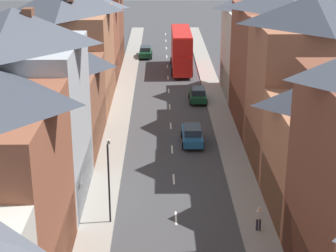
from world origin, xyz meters
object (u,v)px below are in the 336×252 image
at_px(car_near_silver, 146,52).
at_px(street_lamp, 109,177).
at_px(car_parked_right_a, 198,95).
at_px(car_parked_left_b, 192,135).
at_px(pedestrian_mid_right, 259,218).
at_px(double_decker_bus_lead, 181,49).

distance_m(car_near_silver, street_lamp, 48.23).
distance_m(car_parked_right_a, car_parked_left_b, 12.44).
bearing_deg(pedestrian_mid_right, double_decker_bus_lead, 94.55).
xyz_separation_m(car_near_silver, car_parked_right_a, (6.20, -21.91, -0.03)).
bearing_deg(double_decker_bus_lead, car_near_silver, 121.73).
xyz_separation_m(car_parked_right_a, car_parked_left_b, (-1.30, -12.37, 0.03)).
bearing_deg(double_decker_bus_lead, pedestrian_mid_right, -85.45).
distance_m(pedestrian_mid_right, street_lamp, 9.71).
height_order(car_near_silver, car_parked_right_a, car_near_silver).
bearing_deg(car_near_silver, car_parked_left_b, -81.86).
bearing_deg(car_near_silver, pedestrian_mid_right, -80.60).
distance_m(double_decker_bus_lead, pedestrian_mid_right, 41.79).
xyz_separation_m(car_near_silver, car_parked_left_b, (4.90, -34.28, 0.01)).
bearing_deg(car_parked_left_b, car_near_silver, 98.14).
bearing_deg(street_lamp, double_decker_bus_lead, 81.46).
xyz_separation_m(car_near_silver, street_lamp, (-1.15, -48.16, 2.42)).
bearing_deg(car_near_silver, car_parked_right_a, -74.20).
bearing_deg(car_parked_right_a, car_parked_left_b, -96.00).
bearing_deg(car_parked_left_b, pedestrian_mid_right, -77.78).
height_order(car_near_silver, pedestrian_mid_right, pedestrian_mid_right).
bearing_deg(pedestrian_mid_right, car_parked_right_a, 94.15).
height_order(car_near_silver, car_parked_left_b, car_parked_left_b).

